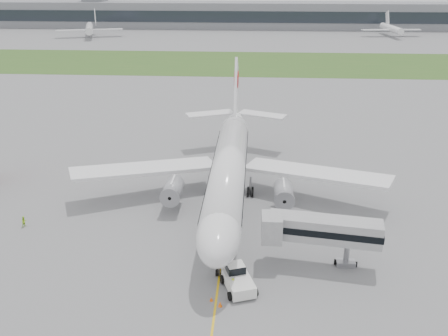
# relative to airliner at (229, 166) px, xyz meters

# --- Properties ---
(ground) EXTENTS (600.00, 600.00, 0.00)m
(ground) POSITION_rel_airliner_xyz_m (0.00, -4.87, -5.66)
(ground) COLOR gray
(ground) RESTS_ON ground
(apron_markings) EXTENTS (70.00, 70.00, 0.04)m
(apron_markings) POSITION_rel_airliner_xyz_m (0.00, -9.87, -5.66)
(apron_markings) COLOR yellow
(apron_markings) RESTS_ON ground
(grass_strip) EXTENTS (600.00, 50.00, 0.02)m
(grass_strip) POSITION_rel_airliner_xyz_m (0.00, 115.13, -5.65)
(grass_strip) COLOR #345C22
(grass_strip) RESTS_ON ground
(terminal_building) EXTENTS (320.00, 22.30, 14.00)m
(terminal_building) POSITION_rel_airliner_xyz_m (0.00, 225.00, 1.34)
(terminal_building) COLOR gray
(terminal_building) RESTS_ON ground
(control_tower) EXTENTS (12.00, 12.00, 56.00)m
(control_tower) POSITION_rel_airliner_xyz_m (-90.00, 227.13, -5.66)
(control_tower) COLOR gray
(control_tower) RESTS_ON ground
(airliner) EXTENTS (48.13, 53.95, 17.88)m
(airliner) POSITION_rel_airliner_xyz_m (0.00, 0.00, 0.00)
(airliner) COLOR white
(airliner) RESTS_ON ground
(pushback_tug) EXTENTS (4.41, 5.38, 2.44)m
(pushback_tug) POSITION_rel_airliner_xyz_m (2.21, -22.04, -4.54)
(pushback_tug) COLOR white
(pushback_tug) RESTS_ON ground
(jet_bridge) EXTENTS (14.04, 4.84, 6.40)m
(jet_bridge) POSITION_rel_airliner_xyz_m (11.19, -16.88, -0.92)
(jet_bridge) COLOR #ABABAE
(jet_bridge) RESTS_ON ground
(safety_cone_left) EXTENTS (0.36, 0.36, 0.50)m
(safety_cone_left) POSITION_rel_airliner_xyz_m (-0.50, -24.65, -5.41)
(safety_cone_left) COLOR #FF610D
(safety_cone_left) RESTS_ON ground
(safety_cone_right) EXTENTS (0.44, 0.44, 0.61)m
(safety_cone_right) POSITION_rel_airliner_xyz_m (0.50, -25.52, -5.36)
(safety_cone_right) COLOR #FF610D
(safety_cone_right) RESTS_ON ground
(ground_crew_near) EXTENTS (0.73, 0.67, 1.67)m
(ground_crew_near) POSITION_rel_airliner_xyz_m (1.69, -22.77, -4.82)
(ground_crew_near) COLOR #C0DE25
(ground_crew_near) RESTS_ON ground
(ground_crew_far) EXTENTS (0.90, 0.96, 1.57)m
(ground_crew_far) POSITION_rel_airliner_xyz_m (-27.47, -10.06, -4.88)
(ground_crew_far) COLOR #99D623
(ground_crew_far) RESTS_ON ground
(distant_aircraft_left) EXTENTS (38.98, 36.48, 12.27)m
(distant_aircraft_left) POSITION_rel_airliner_xyz_m (-79.27, 180.40, -5.66)
(distant_aircraft_left) COLOR white
(distant_aircraft_left) RESTS_ON ground
(distant_aircraft_right) EXTENTS (32.10, 29.04, 11.26)m
(distant_aircraft_right) POSITION_rel_airliner_xyz_m (70.25, 192.93, -5.66)
(distant_aircraft_right) COLOR white
(distant_aircraft_right) RESTS_ON ground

